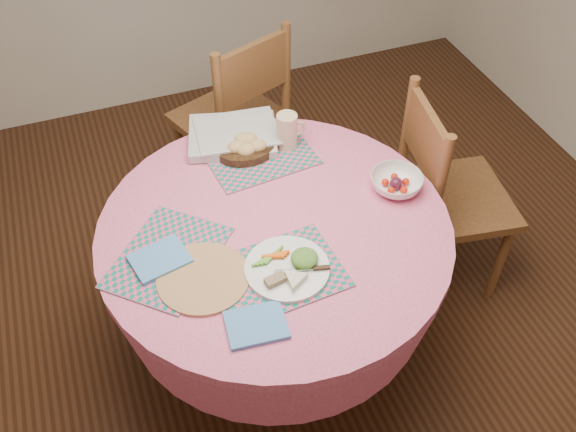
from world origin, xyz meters
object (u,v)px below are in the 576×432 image
Objects in this scene: dining_table at (275,262)px; chair_right at (446,193)px; wicker_trivet at (203,278)px; bread_bowl at (246,147)px; dinner_plate at (290,267)px; chair_back at (237,116)px; latte_mug at (288,131)px; fruit_bowl at (396,183)px.

chair_right reaches higher than dining_table.
wicker_trivet is 1.30× the size of bread_bowl.
dining_table is 1.27× the size of chair_right.
chair_right reaches higher than wicker_trivet.
bread_bowl reaches higher than dinner_plate.
dining_table is 5.39× the size of bread_bowl.
chair_back is at bearing 81.71° from dinner_plate.
dining_table is 1.24× the size of chair_back.
wicker_trivet is (-0.44, -1.09, 0.24)m from chair_back.
bread_bowl is at bearing 85.77° from dining_table.
chair_right is at bearing 10.13° from dining_table.
latte_mug is (0.49, 0.53, 0.07)m from wicker_trivet.
latte_mug is 0.74× the size of fruit_bowl.
dining_table is at bearing 26.10° from wicker_trivet.
dinner_plate is 0.62m from bread_bowl.
dining_table is 4.13× the size of wicker_trivet.
chair_right is at bearing -18.11° from bread_bowl.
chair_back is (0.15, 0.95, -0.04)m from dining_table.
latte_mug is (0.19, 0.39, 0.27)m from dining_table.
dining_table is 6.40× the size of fruit_bowl.
chair_right is 6.75× the size of latte_mug.
latte_mug reaches higher than dining_table.
dinner_plate is 0.55m from fruit_bowl.
wicker_trivet is (-1.11, -0.29, 0.25)m from chair_right.
dinner_plate is 0.64m from latte_mug.
chair_back reaches higher than latte_mug.
dining_table is 0.38m from wicker_trivet.
dining_table is at bearing 83.60° from dinner_plate.
chair_back is at bearing 109.79° from fruit_bowl.
bread_bowl reaches higher than dining_table.
chair_right is 1.17m from wicker_trivet.
chair_back is 1.20m from dinner_plate.
chair_back reaches higher than fruit_bowl.
dining_table is 0.51m from latte_mug.
dinner_plate is at bearing -94.98° from bread_bowl.
fruit_bowl is at bearing 88.59° from chair_back.
dinner_plate is 1.43× the size of fruit_bowl.
dinner_plate is at bearing 60.52° from chair_back.
wicker_trivet is 0.79m from fruit_bowl.
fruit_bowl is (0.48, 0.02, 0.22)m from dining_table.
bread_bowl is at bearing 56.89° from chair_back.
dinner_plate is (-0.02, -0.21, 0.22)m from dining_table.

